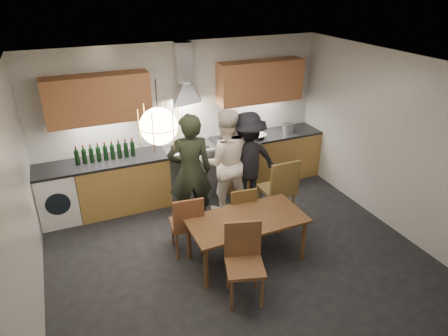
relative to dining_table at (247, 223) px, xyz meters
name	(u,v)px	position (x,y,z in m)	size (l,w,h in m)	color
ground	(238,256)	(-0.08, 0.08, -0.58)	(5.00, 5.00, 0.00)	black
room_shell	(240,143)	(-0.08, 0.08, 1.13)	(5.02, 4.52, 2.61)	silver
counter_run	(192,170)	(-0.06, 2.03, -0.13)	(5.00, 0.62, 0.90)	tan
range_stove	(191,171)	(-0.08, 2.03, -0.14)	(0.90, 0.60, 0.92)	silver
wall_fixtures	(186,89)	(-0.08, 2.15, 1.29)	(4.30, 0.54, 1.10)	#C07849
pendant_lamp	(159,126)	(-1.08, -0.02, 1.52)	(0.43, 0.43, 0.70)	black
dining_table	(247,223)	(0.00, 0.00, 0.00)	(1.56, 0.79, 0.65)	brown
chair_back_left	(187,222)	(-0.69, 0.42, -0.05)	(0.46, 0.46, 0.92)	brown
chair_back_mid	(241,209)	(0.16, 0.48, -0.09)	(0.42, 0.42, 0.85)	brown
chair_back_right	(280,187)	(0.90, 0.66, 0.03)	(0.48, 0.48, 1.06)	brown
chair_front	(244,256)	(-0.32, -0.58, -0.02)	(0.55, 0.55, 0.97)	brown
person_left	(190,172)	(-0.39, 1.11, 0.33)	(0.66, 0.43, 1.81)	black
person_mid	(225,162)	(0.25, 1.31, 0.29)	(0.84, 0.66, 1.73)	white
person_right	(247,161)	(0.64, 1.30, 0.24)	(1.06, 0.61, 1.64)	black
mixing_bowl	(258,136)	(1.17, 1.95, 0.36)	(0.30, 0.30, 0.07)	#B6B6BA
stock_pot	(288,128)	(1.82, 2.00, 0.39)	(0.21, 0.21, 0.15)	silver
wine_bottles	(105,151)	(-1.47, 2.05, 0.47)	(0.92, 0.07, 0.30)	black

